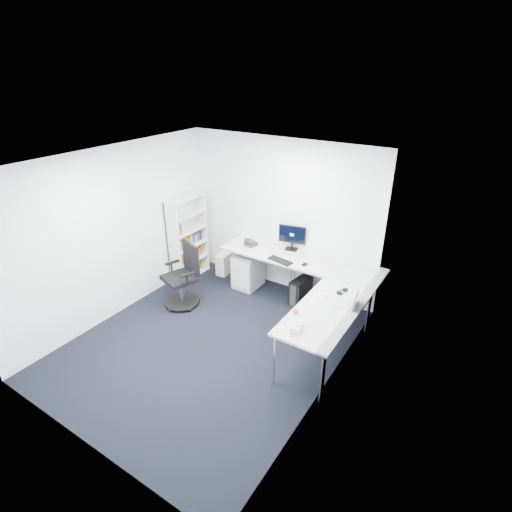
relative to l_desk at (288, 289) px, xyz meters
The scene contains 22 objects.
ground 1.56m from the l_desk, 111.45° to the right, with size 4.20×4.20×0.00m, color black.
ceiling 2.74m from the l_desk, 111.45° to the right, with size 4.20×4.20×0.00m, color white.
wall_back 1.30m from the l_desk, 128.16° to the left, with size 3.60×0.02×2.70m, color white.
wall_front 3.67m from the l_desk, 98.93° to the right, with size 3.60×0.02×2.70m, color white.
wall_left 2.89m from the l_desk, 149.22° to the right, with size 0.02×4.20×2.70m, color white.
wall_right 2.10m from the l_desk, 48.24° to the right, with size 0.02×4.20×2.70m, color white.
l_desk is the anchor object (origin of this frame).
drawer_pedestal 1.05m from the l_desk, 162.15° to the left, with size 0.42×0.52×0.64m, color #B3B5B5.
bookshelf 2.21m from the l_desk, behind, with size 0.31×0.79×1.59m, color silver, non-canonical shape.
task_chair 1.82m from the l_desk, 152.64° to the right, with size 0.61×0.61×1.09m, color black, non-canonical shape.
black_pc_tower 0.39m from the l_desk, 78.50° to the left, with size 0.20×0.46×0.44m, color black.
beige_pc_tower 1.76m from the l_desk, 162.52° to the left, with size 0.20×0.44×0.42m, color beige.
power_strip 0.80m from the l_desk, 65.56° to the left, with size 0.36×0.06×0.04m, color silver.
monitor 0.92m from the l_desk, 114.29° to the left, with size 0.48×0.15×0.46m, color black, non-canonical shape.
black_keyboard 0.48m from the l_desk, 154.06° to the left, with size 0.43×0.15×0.02m, color black.
mouse 0.50m from the l_desk, 45.54° to the left, with size 0.06×0.09×0.03m, color black.
desk_phone 1.14m from the l_desk, 159.22° to the left, with size 0.19×0.19×0.13m, color #2C2C2E, non-canonical shape.
laptop 1.34m from the l_desk, 26.56° to the right, with size 0.32×0.31×0.23m, color silver, non-canonical shape.
white_keyboard 1.09m from the l_desk, 37.02° to the right, with size 0.12×0.42×0.01m, color silver.
headphones 1.14m from the l_desk, 15.04° to the right, with size 0.12×0.19×0.05m, color black, non-canonical shape.
orange_fruit 1.38m from the l_desk, 57.71° to the right, with size 0.07×0.07×0.07m, color orange.
tissue_box 1.71m from the l_desk, 58.30° to the right, with size 0.12×0.23×0.08m, color silver.
Camera 1 is at (3.16, -3.66, 3.79)m, focal length 28.00 mm.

